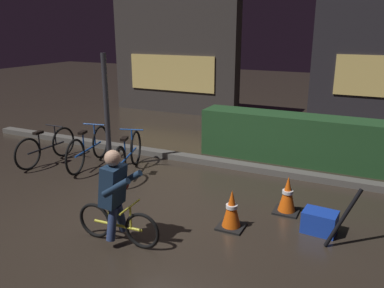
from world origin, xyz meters
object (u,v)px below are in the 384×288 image
(parked_bike_center_left, at_px, (128,155))
(parked_bike_left_mid, at_px, (89,148))
(cyclist, at_px, (116,196))
(closed_umbrella, at_px, (343,218))
(traffic_cone_near, at_px, (232,210))
(street_post, at_px, (107,112))
(blue_crate, at_px, (320,222))
(parked_bike_leftmost, at_px, (46,147))
(traffic_cone_far, at_px, (287,195))

(parked_bike_center_left, bearing_deg, parked_bike_left_mid, 69.93)
(parked_bike_left_mid, height_order, parked_bike_center_left, parked_bike_center_left)
(cyclist, relative_size, closed_umbrella, 1.47)
(parked_bike_left_mid, height_order, traffic_cone_near, parked_bike_left_mid)
(parked_bike_center_left, height_order, traffic_cone_near, parked_bike_center_left)
(parked_bike_left_mid, distance_m, traffic_cone_near, 3.63)
(street_post, distance_m, blue_crate, 4.35)
(parked_bike_leftmost, xyz_separation_m, cyclist, (3.13, -1.92, 0.30))
(street_post, xyz_separation_m, traffic_cone_near, (3.03, -1.30, -0.84))
(traffic_cone_far, xyz_separation_m, cyclist, (-1.78, -1.78, 0.35))
(street_post, relative_size, traffic_cone_near, 3.96)
(street_post, bearing_deg, traffic_cone_near, -23.21)
(traffic_cone_near, xyz_separation_m, blue_crate, (1.12, 0.40, -0.12))
(blue_crate, xyz_separation_m, closed_umbrella, (0.30, -0.25, 0.24))
(traffic_cone_near, xyz_separation_m, closed_umbrella, (1.41, 0.15, 0.12))
(street_post, relative_size, parked_bike_left_mid, 1.31)
(parked_bike_center_left, bearing_deg, cyclist, -166.70)
(traffic_cone_near, relative_size, cyclist, 0.45)
(parked_bike_leftmost, relative_size, cyclist, 1.27)
(street_post, bearing_deg, parked_bike_left_mid, -162.75)
(parked_bike_left_mid, bearing_deg, closed_umbrella, -113.86)
(street_post, height_order, traffic_cone_far, street_post)
(traffic_cone_near, bearing_deg, traffic_cone_far, 54.05)
(traffic_cone_far, bearing_deg, blue_crate, -37.33)
(traffic_cone_near, relative_size, traffic_cone_far, 0.98)
(closed_umbrella, bearing_deg, cyclist, 171.49)
(street_post, distance_m, cyclist, 2.96)
(parked_bike_center_left, relative_size, cyclist, 1.34)
(parked_bike_leftmost, height_order, traffic_cone_far, parked_bike_leftmost)
(parked_bike_center_left, relative_size, closed_umbrella, 1.96)
(parked_bike_leftmost, height_order, parked_bike_center_left, parked_bike_center_left)
(parked_bike_center_left, height_order, closed_umbrella, parked_bike_center_left)
(traffic_cone_far, distance_m, blue_crate, 0.68)
(cyclist, bearing_deg, parked_bike_leftmost, 145.78)
(parked_bike_leftmost, distance_m, closed_umbrella, 5.80)
(street_post, height_order, traffic_cone_near, street_post)
(street_post, height_order, parked_bike_center_left, street_post)
(closed_umbrella, bearing_deg, parked_bike_left_mid, 136.34)
(traffic_cone_far, height_order, closed_umbrella, closed_umbrella)
(parked_bike_center_left, distance_m, closed_umbrella, 4.01)
(traffic_cone_far, relative_size, blue_crate, 1.30)
(traffic_cone_far, relative_size, cyclist, 0.46)
(street_post, bearing_deg, parked_bike_leftmost, -164.94)
(street_post, xyz_separation_m, blue_crate, (4.15, -0.90, -0.96))
(blue_crate, bearing_deg, cyclist, -149.36)
(cyclist, bearing_deg, closed_umbrella, 20.53)
(parked_bike_leftmost, xyz_separation_m, blue_crate, (5.45, -0.55, -0.18))
(closed_umbrella, bearing_deg, traffic_cone_far, 109.95)
(street_post, distance_m, traffic_cone_far, 3.74)
(blue_crate, bearing_deg, traffic_cone_near, -160.27)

